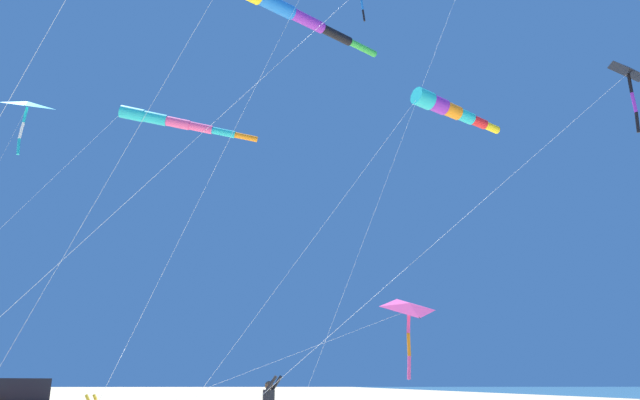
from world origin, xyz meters
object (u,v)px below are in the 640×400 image
(kite_windsock_long_streamer_left, at_px, (170,122))
(kite_delta_white_trailing, at_px, (629,72))
(kite_delta_striped_overhead, at_px, (27,106))
(kite_windsock_long_streamer_right, at_px, (447,109))
(kite_delta_purple_drifting, at_px, (409,309))
(kite_windsock_red_high_left, at_px, (285,10))

(kite_windsock_long_streamer_left, relative_size, kite_delta_white_trailing, 0.87)
(kite_delta_white_trailing, relative_size, kite_delta_striped_overhead, 0.96)
(kite_windsock_long_streamer_right, bearing_deg, kite_delta_purple_drifting, -80.97)
(kite_windsock_red_high_left, distance_m, kite_delta_purple_drifting, 13.40)
(kite_windsock_red_high_left, relative_size, kite_delta_white_trailing, 0.96)
(kite_windsock_long_streamer_right, relative_size, kite_windsock_red_high_left, 0.90)
(kite_delta_striped_overhead, distance_m, kite_delta_purple_drifting, 20.49)
(kite_delta_white_trailing, xyz_separation_m, kite_delta_purple_drifting, (5.67, -8.74, -6.79))
(kite_windsock_red_high_left, xyz_separation_m, kite_windsock_long_streamer_left, (4.50, -5.72, -1.61))
(kite_delta_white_trailing, distance_m, kite_delta_purple_drifting, 12.44)
(kite_windsock_long_streamer_left, height_order, kite_delta_striped_overhead, kite_delta_striped_overhead)
(kite_windsock_long_streamer_left, xyz_separation_m, kite_delta_white_trailing, (-15.89, 6.12, -0.39))
(kite_windsock_long_streamer_left, height_order, kite_delta_purple_drifting, kite_windsock_long_streamer_left)
(kite_windsock_red_high_left, xyz_separation_m, kite_delta_purple_drifting, (-5.72, -8.34, -8.79))
(kite_windsock_long_streamer_left, relative_size, kite_delta_purple_drifting, 0.94)
(kite_windsock_long_streamer_left, height_order, kite_delta_white_trailing, kite_windsock_long_streamer_left)
(kite_windsock_long_streamer_right, distance_m, kite_windsock_red_high_left, 7.60)
(kite_windsock_long_streamer_right, distance_m, kite_delta_striped_overhead, 19.93)
(kite_delta_striped_overhead, xyz_separation_m, kite_delta_purple_drifting, (-17.91, 1.90, -9.78))
(kite_windsock_red_high_left, bearing_deg, kite_windsock_long_streamer_left, -51.82)
(kite_windsock_long_streamer_left, distance_m, kite_delta_striped_overhead, 9.28)
(kite_delta_purple_drifting, bearing_deg, kite_delta_white_trailing, 122.97)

